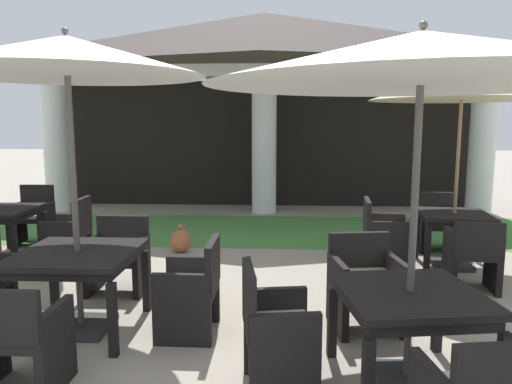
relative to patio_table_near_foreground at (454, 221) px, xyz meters
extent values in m
cylinder|color=white|center=(-7.12, 3.81, 0.78)|extent=(0.52, 0.52, 2.82)
cylinder|color=white|center=(-2.63, 3.81, 0.78)|extent=(0.52, 0.52, 2.82)
cylinder|color=white|center=(1.86, 3.81, 0.78)|extent=(0.52, 0.52, 2.82)
cube|color=white|center=(-2.63, 3.81, 2.31)|extent=(9.78, 0.70, 0.24)
pyramid|color=#514742|center=(-2.63, 3.81, 2.95)|extent=(10.18, 3.01, 1.04)
cube|color=black|center=(-2.63, 4.71, 0.78)|extent=(9.58, 0.16, 2.82)
cube|color=#47843D|center=(-2.63, 2.07, -0.63)|extent=(11.98, 2.54, 0.01)
cube|color=black|center=(0.00, 0.00, 0.08)|extent=(0.95, 0.95, 0.05)
cube|color=black|center=(0.00, 0.00, 0.02)|extent=(0.87, 0.87, 0.06)
cube|color=black|center=(-0.44, -0.35, -0.32)|extent=(0.08, 0.08, 0.62)
cube|color=black|center=(0.35, -0.44, -0.32)|extent=(0.08, 0.08, 0.62)
cube|color=black|center=(-0.35, 0.44, -0.32)|extent=(0.08, 0.08, 0.62)
cube|color=black|center=(0.44, 0.35, -0.32)|extent=(0.08, 0.08, 0.62)
cube|color=#2D2D2D|center=(0.00, 0.00, -0.60)|extent=(0.47, 0.47, 0.07)
cylinder|color=olive|center=(0.00, 0.00, 0.53)|extent=(0.04, 0.04, 2.33)
cone|color=beige|center=(0.00, 0.00, 1.73)|extent=(2.32, 2.32, 0.35)
sphere|color=olive|center=(0.00, 0.00, 1.94)|extent=(0.06, 0.06, 0.06)
cube|color=black|center=(-0.09, -0.85, -0.20)|extent=(0.57, 0.53, 0.07)
cube|color=silver|center=(-0.09, -0.85, -0.14)|extent=(0.52, 0.49, 0.05)
cube|color=black|center=(-0.11, -1.07, 0.02)|extent=(0.53, 0.11, 0.37)
cube|color=black|center=(-0.33, -0.83, -0.29)|extent=(0.11, 0.49, 0.69)
cube|color=black|center=(0.15, -0.88, -0.29)|extent=(0.11, 0.49, 0.69)
cube|color=black|center=(-0.30, -0.62, -0.43)|extent=(0.06, 0.06, 0.39)
cube|color=black|center=(0.17, -0.66, -0.43)|extent=(0.06, 0.06, 0.39)
cube|color=black|center=(-0.34, -1.04, -0.43)|extent=(0.06, 0.06, 0.39)
cube|color=black|center=(0.12, -1.09, -0.43)|extent=(0.06, 0.06, 0.39)
cube|color=black|center=(-0.85, 0.09, -0.23)|extent=(0.62, 0.67, 0.07)
cube|color=silver|center=(-0.85, 0.09, -0.17)|extent=(0.57, 0.62, 0.05)
cube|color=black|center=(-1.11, 0.11, 0.03)|extent=(0.12, 0.62, 0.45)
cube|color=black|center=(-0.82, 0.37, -0.31)|extent=(0.56, 0.12, 0.65)
cube|color=black|center=(-0.88, -0.20, -0.31)|extent=(0.56, 0.12, 0.65)
cube|color=black|center=(-0.57, 0.34, -0.45)|extent=(0.06, 0.06, 0.36)
cube|color=black|center=(-0.63, -0.22, -0.45)|extent=(0.06, 0.06, 0.36)
cube|color=black|center=(-1.07, 0.39, -0.45)|extent=(0.06, 0.06, 0.36)
cube|color=black|center=(-1.13, -0.17, -0.45)|extent=(0.06, 0.06, 0.36)
cube|color=black|center=(0.09, 0.85, -0.24)|extent=(0.62, 0.62, 0.07)
cube|color=silver|center=(0.09, 0.85, -0.18)|extent=(0.57, 0.57, 0.05)
cube|color=black|center=(0.11, 1.11, 0.01)|extent=(0.57, 0.12, 0.42)
cube|color=black|center=(0.35, 0.82, -0.30)|extent=(0.12, 0.57, 0.65)
cube|color=black|center=(-0.17, 0.88, -0.30)|extent=(0.12, 0.57, 0.65)
cube|color=black|center=(0.32, 0.57, -0.45)|extent=(0.06, 0.06, 0.35)
cube|color=black|center=(-0.19, 0.62, -0.45)|extent=(0.06, 0.06, 0.35)
cube|color=black|center=(0.37, 1.08, -0.45)|extent=(0.06, 0.06, 0.35)
cube|color=black|center=(-0.14, 1.13, -0.45)|extent=(0.06, 0.06, 0.35)
cube|color=black|center=(-4.11, -2.14, 0.10)|extent=(1.04, 1.04, 0.05)
cube|color=black|center=(-4.11, -2.14, 0.04)|extent=(0.95, 0.95, 0.08)
cube|color=black|center=(-3.63, -2.63, -0.32)|extent=(0.07, 0.07, 0.63)
cube|color=black|center=(-4.59, -1.66, -0.32)|extent=(0.07, 0.07, 0.63)
cube|color=black|center=(-3.63, -1.66, -0.32)|extent=(0.07, 0.07, 0.63)
cube|color=#2D2D2D|center=(-4.11, -2.14, -0.60)|extent=(0.53, 0.53, 0.06)
cylinder|color=#4C4742|center=(-4.11, -2.14, 0.59)|extent=(0.06, 0.06, 2.44)
cone|color=white|center=(-4.11, -2.14, 1.85)|extent=(2.38, 2.38, 0.34)
sphere|color=#4C4742|center=(-4.11, -2.14, 2.05)|extent=(0.06, 0.06, 0.06)
cube|color=black|center=(-3.11, -2.15, -0.23)|extent=(0.51, 0.57, 0.07)
cube|color=silver|center=(-3.11, -2.15, -0.17)|extent=(0.47, 0.52, 0.05)
cube|color=black|center=(-2.88, -2.15, 0.02)|extent=(0.06, 0.56, 0.44)
cube|color=black|center=(-3.11, -2.41, -0.31)|extent=(0.51, 0.06, 0.64)
cube|color=black|center=(-3.11, -1.89, -0.31)|extent=(0.51, 0.06, 0.64)
cube|color=black|center=(-3.34, -2.40, -0.45)|extent=(0.06, 0.06, 0.36)
cube|color=black|center=(-3.33, -1.89, -0.45)|extent=(0.06, 0.06, 0.36)
cube|color=black|center=(-2.89, -2.40, -0.45)|extent=(0.06, 0.06, 0.36)
cube|color=black|center=(-2.88, -1.89, -0.45)|extent=(0.06, 0.06, 0.36)
cube|color=black|center=(-4.88, -1.90, -0.45)|extent=(0.06, 0.06, 0.37)
cube|color=black|center=(-4.11, -1.14, -0.24)|extent=(0.61, 0.51, 0.07)
cube|color=silver|center=(-4.11, -1.14, -0.18)|extent=(0.56, 0.47, 0.05)
cube|color=black|center=(-4.11, -0.91, 0.00)|extent=(0.60, 0.06, 0.41)
cube|color=black|center=(-3.83, -1.14, -0.32)|extent=(0.06, 0.51, 0.62)
cube|color=black|center=(-4.39, -1.14, -0.32)|extent=(0.06, 0.51, 0.62)
cube|color=black|center=(-3.84, -1.36, -0.45)|extent=(0.06, 0.06, 0.35)
cube|color=black|center=(-4.38, -1.36, -0.45)|extent=(0.06, 0.06, 0.35)
cube|color=black|center=(-3.83, -0.91, -0.45)|extent=(0.06, 0.06, 0.35)
cube|color=black|center=(-4.38, -0.91, -0.45)|extent=(0.06, 0.06, 0.35)
cube|color=black|center=(-4.12, -3.15, -0.21)|extent=(0.57, 0.50, 0.07)
cube|color=silver|center=(-4.12, -3.15, -0.15)|extent=(0.52, 0.46, 0.05)
cube|color=black|center=(-3.85, -3.15, -0.31)|extent=(0.06, 0.50, 0.63)
cube|color=black|center=(-4.37, -2.92, -0.44)|extent=(0.06, 0.06, 0.39)
cube|color=black|center=(-3.86, -2.93, -0.44)|extent=(0.06, 0.06, 0.39)
cube|color=black|center=(-3.86, -3.37, -0.44)|extent=(0.06, 0.06, 0.39)
cube|color=black|center=(-1.33, -2.90, 0.05)|extent=(1.10, 1.10, 0.05)
cube|color=black|center=(-1.33, -2.90, -0.01)|extent=(1.01, 1.01, 0.09)
cube|color=black|center=(-1.71, -3.41, -0.34)|extent=(0.08, 0.08, 0.57)
cube|color=black|center=(-0.82, -3.28, -0.34)|extent=(0.08, 0.08, 0.57)
cube|color=black|center=(-1.85, -2.52, -0.34)|extent=(0.08, 0.08, 0.57)
cube|color=black|center=(-0.96, -2.39, -0.34)|extent=(0.08, 0.08, 0.57)
cube|color=#2D2D2D|center=(-1.33, -2.90, -0.60)|extent=(0.46, 0.46, 0.06)
cylinder|color=#4C4742|center=(-1.33, -2.90, 0.52)|extent=(0.05, 0.05, 2.30)
cone|color=white|center=(-1.33, -2.90, 1.71)|extent=(2.95, 2.95, 0.36)
sphere|color=#4C4742|center=(-1.33, -2.90, 1.92)|extent=(0.06, 0.06, 0.06)
cube|color=black|center=(-1.47, -1.96, -0.21)|extent=(0.67, 0.65, 0.07)
cube|color=silver|center=(-1.47, -1.96, -0.15)|extent=(0.62, 0.60, 0.05)
cube|color=black|center=(-1.51, -1.70, 0.03)|extent=(0.59, 0.15, 0.40)
cube|color=black|center=(-1.20, -1.92, -0.30)|extent=(0.14, 0.58, 0.67)
cube|color=black|center=(-1.75, -2.01, -0.30)|extent=(0.14, 0.58, 0.67)
cube|color=black|center=(-1.17, -2.18, -0.44)|extent=(0.06, 0.06, 0.39)
cube|color=black|center=(-1.70, -2.26, -0.44)|extent=(0.06, 0.06, 0.39)
cube|color=black|center=(-1.25, -1.67, -0.44)|extent=(0.06, 0.06, 0.39)
cube|color=black|center=(-1.78, -1.75, -0.44)|extent=(0.06, 0.06, 0.39)
cube|color=black|center=(-2.27, -3.04, -0.21)|extent=(0.55, 0.60, 0.07)
cube|color=silver|center=(-2.27, -3.04, -0.15)|extent=(0.51, 0.55, 0.05)
cube|color=black|center=(-2.49, -3.07, 0.06)|extent=(0.14, 0.54, 0.46)
cube|color=black|center=(-2.31, -2.80, -0.29)|extent=(0.48, 0.13, 0.67)
cube|color=black|center=(-2.24, -3.28, -0.29)|extent=(0.48, 0.13, 0.67)
cube|color=black|center=(-2.10, -2.77, -0.44)|extent=(0.06, 0.06, 0.39)
cube|color=black|center=(-2.03, -3.25, -0.44)|extent=(0.06, 0.06, 0.39)
cube|color=black|center=(-2.52, -2.84, -0.44)|extent=(0.06, 0.06, 0.39)
cube|color=black|center=(-2.45, -3.31, -0.44)|extent=(0.06, 0.06, 0.39)
cube|color=black|center=(-5.67, -0.50, -0.32)|extent=(0.07, 0.07, 0.62)
cube|color=black|center=(-5.70, 0.38, -0.32)|extent=(0.07, 0.07, 0.62)
cube|color=#2D2D2D|center=(-6.13, -0.08, -0.60)|extent=(0.46, 0.46, 0.06)
cube|color=black|center=(-6.17, 0.86, -0.21)|extent=(0.55, 0.55, 0.07)
cube|color=silver|center=(-6.17, 0.86, -0.15)|extent=(0.50, 0.51, 0.05)
cube|color=black|center=(-6.17, 1.11, 0.06)|extent=(0.53, 0.08, 0.46)
cube|color=black|center=(-5.92, 0.87, -0.31)|extent=(0.08, 0.54, 0.65)
cube|color=black|center=(-6.41, 0.85, -0.31)|extent=(0.08, 0.54, 0.65)
cube|color=black|center=(-5.92, 0.63, -0.44)|extent=(0.06, 0.06, 0.39)
cube|color=black|center=(-6.39, 0.61, -0.44)|extent=(0.06, 0.06, 0.39)
cube|color=black|center=(-5.94, 1.11, -0.44)|extent=(0.06, 0.06, 0.39)
cube|color=black|center=(-6.41, 1.09, -0.44)|extent=(0.06, 0.06, 0.39)
cube|color=black|center=(-5.19, -0.04, -0.24)|extent=(0.51, 0.60, 0.07)
cube|color=silver|center=(-5.19, -0.04, -0.18)|extent=(0.47, 0.55, 0.05)
cube|color=black|center=(-4.96, -0.03, 0.03)|extent=(0.08, 0.58, 0.46)
cube|color=black|center=(-5.18, -0.31, -0.32)|extent=(0.49, 0.08, 0.63)
cube|color=black|center=(-5.20, 0.23, -0.32)|extent=(0.49, 0.08, 0.63)
cube|color=black|center=(-5.40, -0.31, -0.45)|extent=(0.06, 0.06, 0.36)
cube|color=black|center=(-5.42, 0.21, -0.45)|extent=(0.06, 0.06, 0.36)
cube|color=black|center=(-4.96, -0.29, -0.45)|extent=(0.06, 0.06, 0.36)
cube|color=black|center=(-4.98, 0.23, -0.45)|extent=(0.06, 0.06, 0.36)
ellipsoid|color=#9E5633|center=(-3.75, 0.55, -0.45)|extent=(0.31, 0.31, 0.35)
sphere|color=#9E5633|center=(-3.75, 0.55, -0.24)|extent=(0.08, 0.08, 0.08)
camera|label=1|loc=(-2.27, -6.25, 1.28)|focal=33.48mm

